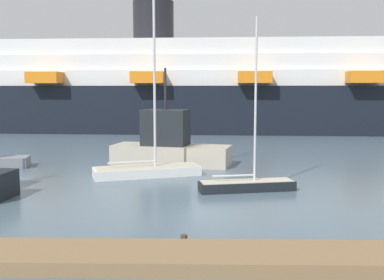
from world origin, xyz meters
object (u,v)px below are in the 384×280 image
Objects in this scene: fishing_boat_0 at (169,145)px; cruise_ship at (297,90)px; sailboat_4 at (247,182)px; sailboat_2 at (147,168)px.

cruise_ship is at bearing -104.92° from fishing_boat_0.
sailboat_2 is at bearing 133.62° from sailboat_4.
sailboat_4 reaches higher than fishing_boat_0.
sailboat_2 is at bearing 89.66° from fishing_boat_0.
fishing_boat_0 is 0.08× the size of cruise_ship.
fishing_boat_0 is at bearing 58.02° from sailboat_2.
cruise_ship reaches higher than fishing_boat_0.
sailboat_2 reaches higher than fishing_boat_0.
fishing_boat_0 is (-4.99, 8.97, 0.98)m from sailboat_4.
cruise_ship reaches higher than sailboat_2.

